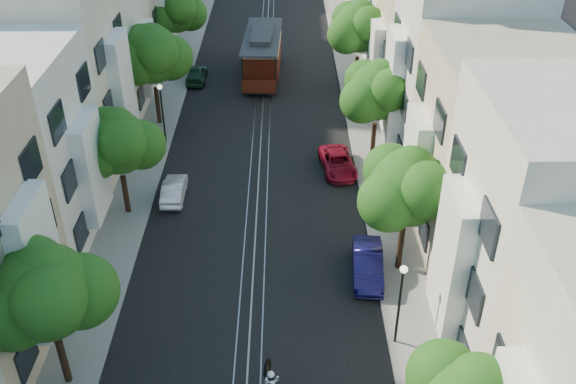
{
  "coord_description": "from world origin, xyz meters",
  "views": [
    {
      "loc": [
        1.52,
        -15.68,
        20.58
      ],
      "look_at": [
        1.75,
        12.67,
        2.2
      ],
      "focal_mm": 40.0,
      "sensor_mm": 36.0,
      "label": 1
    }
  ],
  "objects_px": {
    "parked_car_w_mid": "(174,190)",
    "tree_w_d": "(176,12)",
    "parked_car_e_mid": "(368,264)",
    "parked_car_w_far": "(197,74)",
    "cable_car": "(263,52)",
    "lamp_west": "(162,105)",
    "parked_car_e_far": "(338,162)",
    "tree_e_c": "(378,93)",
    "tree_w_c": "(153,56)",
    "tree_e_d": "(360,28)",
    "tree_w_b": "(119,144)",
    "tree_w_a": "(47,294)",
    "tree_e_b": "(409,189)",
    "lamp_east": "(401,294)"
  },
  "relations": [
    {
      "from": "tree_e_b",
      "to": "tree_e_d",
      "type": "relative_size",
      "value": 0.98
    },
    {
      "from": "tree_e_c",
      "to": "tree_w_a",
      "type": "height_order",
      "value": "tree_w_a"
    },
    {
      "from": "tree_w_d",
      "to": "cable_car",
      "type": "height_order",
      "value": "tree_w_d"
    },
    {
      "from": "parked_car_e_mid",
      "to": "parked_car_w_far",
      "type": "xyz_separation_m",
      "value": [
        -11.01,
        24.0,
        -0.04
      ]
    },
    {
      "from": "tree_e_b",
      "to": "parked_car_w_far",
      "type": "xyz_separation_m",
      "value": [
        -12.67,
        23.56,
        -4.1
      ]
    },
    {
      "from": "tree_w_a",
      "to": "parked_car_e_mid",
      "type": "distance_m",
      "value": 14.9
    },
    {
      "from": "tree_e_d",
      "to": "lamp_east",
      "type": "distance_m",
      "value": 27.07
    },
    {
      "from": "lamp_west",
      "to": "parked_car_w_far",
      "type": "bearing_deg",
      "value": 85.18
    },
    {
      "from": "tree_w_a",
      "to": "tree_e_d",
      "type": "bearing_deg",
      "value": 63.59
    },
    {
      "from": "tree_e_c",
      "to": "parked_car_w_mid",
      "type": "height_order",
      "value": "tree_e_c"
    },
    {
      "from": "tree_e_d",
      "to": "tree_w_d",
      "type": "bearing_deg",
      "value": 160.85
    },
    {
      "from": "tree_e_b",
      "to": "parked_car_e_far",
      "type": "relative_size",
      "value": 1.62
    },
    {
      "from": "tree_e_d",
      "to": "parked_car_e_mid",
      "type": "relative_size",
      "value": 1.69
    },
    {
      "from": "tree_w_a",
      "to": "parked_car_w_mid",
      "type": "height_order",
      "value": "tree_w_a"
    },
    {
      "from": "tree_e_d",
      "to": "lamp_west",
      "type": "relative_size",
      "value": 1.65
    },
    {
      "from": "tree_e_d",
      "to": "tree_w_c",
      "type": "xyz_separation_m",
      "value": [
        -14.4,
        -6.0,
        0.2
      ]
    },
    {
      "from": "tree_w_b",
      "to": "cable_car",
      "type": "height_order",
      "value": "tree_w_b"
    },
    {
      "from": "tree_w_b",
      "to": "parked_car_w_far",
      "type": "bearing_deg",
      "value": 84.68
    },
    {
      "from": "tree_e_b",
      "to": "parked_car_e_mid",
      "type": "bearing_deg",
      "value": -165.22
    },
    {
      "from": "tree_w_a",
      "to": "lamp_east",
      "type": "xyz_separation_m",
      "value": [
        13.44,
        2.02,
        -1.89
      ]
    },
    {
      "from": "lamp_west",
      "to": "parked_car_e_far",
      "type": "distance_m",
      "value": 11.93
    },
    {
      "from": "tree_w_b",
      "to": "parked_car_w_mid",
      "type": "relative_size",
      "value": 1.84
    },
    {
      "from": "tree_e_d",
      "to": "tree_w_c",
      "type": "relative_size",
      "value": 0.97
    },
    {
      "from": "tree_w_a",
      "to": "parked_car_w_far",
      "type": "distance_m",
      "value": 30.89
    },
    {
      "from": "lamp_east",
      "to": "cable_car",
      "type": "distance_m",
      "value": 30.3
    },
    {
      "from": "tree_e_b",
      "to": "tree_w_c",
      "type": "xyz_separation_m",
      "value": [
        -14.4,
        16.0,
        0.34
      ]
    },
    {
      "from": "tree_w_d",
      "to": "lamp_west",
      "type": "distance_m",
      "value": 14.11
    },
    {
      "from": "tree_w_c",
      "to": "tree_w_b",
      "type": "bearing_deg",
      "value": -90.0
    },
    {
      "from": "parked_car_e_mid",
      "to": "parked_car_e_far",
      "type": "bearing_deg",
      "value": 98.13
    },
    {
      "from": "tree_e_d",
      "to": "parked_car_w_far",
      "type": "relative_size",
      "value": 1.85
    },
    {
      "from": "tree_w_c",
      "to": "parked_car_e_mid",
      "type": "bearing_deg",
      "value": -52.22
    },
    {
      "from": "cable_car",
      "to": "parked_car_w_far",
      "type": "bearing_deg",
      "value": -166.17
    },
    {
      "from": "lamp_west",
      "to": "parked_car_w_far",
      "type": "distance_m",
      "value": 10.81
    },
    {
      "from": "tree_w_a",
      "to": "tree_w_b",
      "type": "height_order",
      "value": "tree_w_a"
    },
    {
      "from": "tree_w_d",
      "to": "parked_car_w_mid",
      "type": "relative_size",
      "value": 1.91
    },
    {
      "from": "tree_w_c",
      "to": "lamp_west",
      "type": "height_order",
      "value": "tree_w_c"
    },
    {
      "from": "lamp_east",
      "to": "lamp_west",
      "type": "xyz_separation_m",
      "value": [
        -12.6,
        18.0,
        0.0
      ]
    },
    {
      "from": "tree_w_b",
      "to": "tree_w_c",
      "type": "relative_size",
      "value": 0.88
    },
    {
      "from": "tree_w_a",
      "to": "tree_e_c",
      "type": "bearing_deg",
      "value": 51.34
    },
    {
      "from": "parked_car_e_far",
      "to": "parked_car_w_mid",
      "type": "distance_m",
      "value": 10.15
    },
    {
      "from": "tree_e_c",
      "to": "parked_car_w_far",
      "type": "height_order",
      "value": "tree_e_c"
    },
    {
      "from": "lamp_west",
      "to": "tree_e_b",
      "type": "bearing_deg",
      "value": -43.85
    },
    {
      "from": "parked_car_w_mid",
      "to": "tree_w_d",
      "type": "bearing_deg",
      "value": -83.98
    },
    {
      "from": "tree_w_d",
      "to": "tree_w_c",
      "type": "bearing_deg",
      "value": -90.0
    },
    {
      "from": "lamp_west",
      "to": "tree_e_d",
      "type": "bearing_deg",
      "value": 33.5
    },
    {
      "from": "tree_e_d",
      "to": "parked_car_e_mid",
      "type": "distance_m",
      "value": 22.89
    },
    {
      "from": "tree_e_b",
      "to": "tree_w_b",
      "type": "distance_m",
      "value": 15.25
    },
    {
      "from": "tree_w_d",
      "to": "parked_car_e_mid",
      "type": "bearing_deg",
      "value": -65.09
    },
    {
      "from": "tree_w_d",
      "to": "parked_car_w_far",
      "type": "bearing_deg",
      "value": -63.31
    },
    {
      "from": "tree_w_a",
      "to": "tree_w_d",
      "type": "height_order",
      "value": "tree_w_a"
    }
  ]
}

